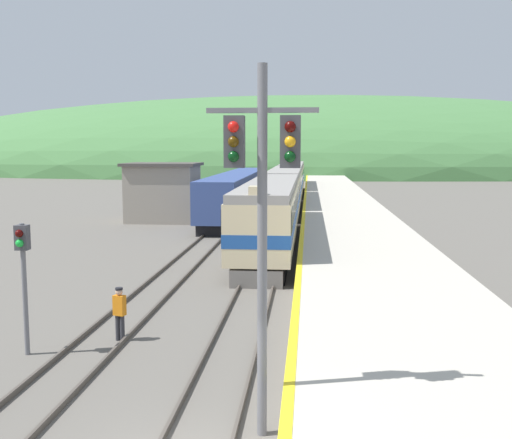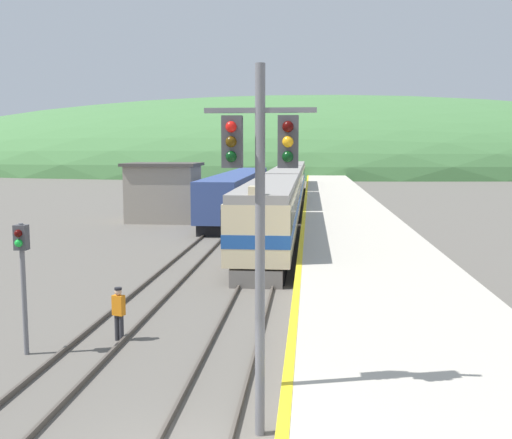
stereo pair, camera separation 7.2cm
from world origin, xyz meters
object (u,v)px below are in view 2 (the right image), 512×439
express_train_lead_car (271,213)px  siding_train (239,193)px  signal_post_siding (22,261)px  track_worker (119,311)px  signal_mast_main (260,197)px  carriage_third (293,177)px  carriage_second (286,188)px

express_train_lead_car → siding_train: bearing=102.7°
signal_post_siding → track_worker: bearing=32.9°
siding_train → signal_mast_main: signal_mast_main is taller
carriage_third → siding_train: (-4.10, -24.61, -0.25)m
siding_train → signal_post_siding: (-1.74, -36.80, 0.84)m
carriage_second → signal_post_siding: 40.57m
carriage_second → carriage_third: 21.27m
signal_mast_main → carriage_second: bearing=91.6°
express_train_lead_car → carriage_third: 42.82m
siding_train → signal_post_siding: bearing=-92.7°
express_train_lead_car → carriage_third: express_train_lead_car is taller
carriage_second → track_worker: carriage_second is taller
express_train_lead_car → carriage_second: bearing=90.0°
express_train_lead_car → signal_mast_main: signal_mast_main is taller
express_train_lead_car → carriage_second: (0.00, 21.55, -0.01)m
carriage_second → express_train_lead_car: bearing=-90.0°
express_train_lead_car → signal_post_siding: (-5.85, -18.59, 0.58)m
signal_mast_main → express_train_lead_car: bearing=93.2°
signal_mast_main → signal_post_siding: signal_mast_main is taller
carriage_second → siding_train: (-4.10, -3.34, -0.25)m
siding_train → signal_mast_main: bearing=-82.5°
carriage_second → siding_train: size_ratio=0.71×
carriage_third → siding_train: carriage_third is taller
carriage_third → signal_post_siding: (-5.85, -61.42, 0.59)m
signal_post_siding → track_worker: signal_post_siding is taller
carriage_third → track_worker: 60.07m
express_train_lead_car → siding_train: express_train_lead_car is taller
signal_mast_main → signal_post_siding: bearing=149.3°
carriage_third → track_worker: size_ratio=12.20×
carriage_second → signal_mast_main: 44.47m
express_train_lead_car → signal_post_siding: size_ratio=5.37×
siding_train → express_train_lead_car: bearing=-77.3°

